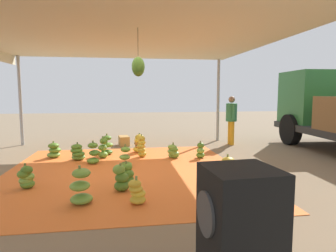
% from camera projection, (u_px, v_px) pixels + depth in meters
% --- Properties ---
extents(ground_plane, '(40.00, 40.00, 0.00)m').
position_uv_depth(ground_plane, '(257.00, 167.00, 6.72)').
color(ground_plane, '#7F6B51').
extents(tarp_orange, '(5.34, 5.02, 0.01)m').
position_uv_depth(tarp_orange, '(125.00, 171.00, 6.27)').
color(tarp_orange, orange).
rests_on(tarp_orange, ground).
extents(tent_canopy, '(8.00, 7.00, 2.93)m').
position_uv_depth(tent_canopy, '(119.00, 36.00, 5.95)').
color(tent_canopy, '#9EA0A5').
rests_on(tent_canopy, ground).
extents(banana_bunch_0, '(0.45, 0.47, 0.45)m').
position_uv_depth(banana_bunch_0, '(78.00, 153.00, 7.32)').
color(banana_bunch_0, '#6B9E38').
rests_on(banana_bunch_0, tarp_orange).
extents(banana_bunch_1, '(0.45, 0.47, 0.44)m').
position_uv_depth(banana_bunch_1, '(54.00, 151.00, 7.61)').
color(banana_bunch_1, '#6B9E38').
rests_on(banana_bunch_1, tarp_orange).
extents(banana_bunch_2, '(0.33, 0.32, 0.42)m').
position_uv_depth(banana_bunch_2, '(137.00, 192.00, 4.43)').
color(banana_bunch_2, gold).
rests_on(banana_bunch_2, tarp_orange).
extents(banana_bunch_3, '(0.42, 0.41, 0.55)m').
position_uv_depth(banana_bunch_3, '(227.00, 171.00, 5.43)').
color(banana_bunch_3, '#996628').
rests_on(banana_bunch_3, tarp_orange).
extents(banana_bunch_4, '(0.31, 0.33, 0.60)m').
position_uv_depth(banana_bunch_4, '(142.00, 147.00, 7.68)').
color(banana_bunch_4, gold).
rests_on(banana_bunch_4, tarp_orange).
extents(banana_bunch_5, '(0.33, 0.33, 0.44)m').
position_uv_depth(banana_bunch_5, '(128.00, 174.00, 5.34)').
color(banana_bunch_5, '#518428').
rests_on(banana_bunch_5, tarp_orange).
extents(banana_bunch_6, '(0.32, 0.33, 0.56)m').
position_uv_depth(banana_bunch_6, '(94.00, 154.00, 6.95)').
color(banana_bunch_6, '#60932D').
rests_on(banana_bunch_6, tarp_orange).
extents(banana_bunch_7, '(0.35, 0.35, 0.46)m').
position_uv_depth(banana_bunch_7, '(26.00, 178.00, 5.11)').
color(banana_bunch_7, '#518428').
rests_on(banana_bunch_7, tarp_orange).
extents(banana_bunch_8, '(0.45, 0.45, 0.55)m').
position_uv_depth(banana_bunch_8, '(139.00, 144.00, 8.30)').
color(banana_bunch_8, gold).
rests_on(banana_bunch_8, tarp_orange).
extents(banana_bunch_9, '(0.47, 0.47, 0.59)m').
position_uv_depth(banana_bunch_9, '(81.00, 188.00, 4.41)').
color(banana_bunch_9, '#6B9E38').
rests_on(banana_bunch_9, tarp_orange).
extents(banana_bunch_10, '(0.34, 0.33, 0.56)m').
position_uv_depth(banana_bunch_10, '(103.00, 149.00, 7.57)').
color(banana_bunch_10, '#60932D').
rests_on(banana_bunch_10, tarp_orange).
extents(banana_bunch_11, '(0.39, 0.39, 0.41)m').
position_uv_depth(banana_bunch_11, '(173.00, 152.00, 7.55)').
color(banana_bunch_11, '#6B9E38').
rests_on(banana_bunch_11, tarp_orange).
extents(banana_bunch_12, '(0.35, 0.35, 0.53)m').
position_uv_depth(banana_bunch_12, '(125.00, 158.00, 6.60)').
color(banana_bunch_12, '#75A83D').
rests_on(banana_bunch_12, tarp_orange).
extents(banana_bunch_13, '(0.33, 0.29, 0.45)m').
position_uv_depth(banana_bunch_13, '(201.00, 151.00, 7.55)').
color(banana_bunch_13, '#60932D').
rests_on(banana_bunch_13, tarp_orange).
extents(banana_bunch_14, '(0.33, 0.33, 0.48)m').
position_uv_depth(banana_bunch_14, '(121.00, 179.00, 5.00)').
color(banana_bunch_14, '#477523').
rests_on(banana_bunch_14, tarp_orange).
extents(banana_bunch_15, '(0.38, 0.38, 0.58)m').
position_uv_depth(banana_bunch_15, '(107.00, 146.00, 8.00)').
color(banana_bunch_15, '#477523').
rests_on(banana_bunch_15, tarp_orange).
extents(worker_0, '(0.58, 0.36, 1.59)m').
position_uv_depth(worker_0, '(231.00, 117.00, 9.52)').
color(worker_0, orange).
rests_on(worker_0, ground).
extents(speaker_stack, '(0.52, 0.53, 1.17)m').
position_uv_depth(speaker_stack, '(239.00, 249.00, 2.04)').
color(speaker_stack, black).
rests_on(speaker_stack, ground).
extents(crate_0, '(0.56, 0.37, 0.31)m').
position_uv_depth(crate_0, '(124.00, 141.00, 9.44)').
color(crate_0, '#B78947').
rests_on(crate_0, ground).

